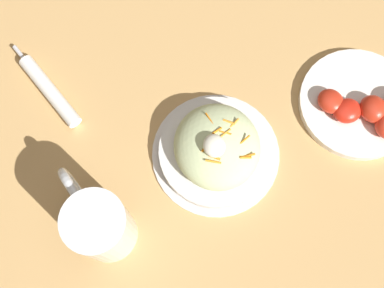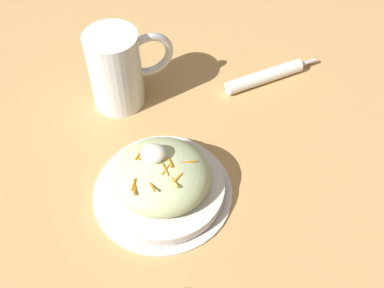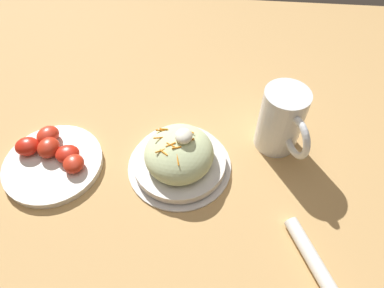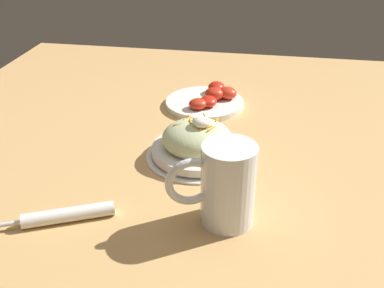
% 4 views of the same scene
% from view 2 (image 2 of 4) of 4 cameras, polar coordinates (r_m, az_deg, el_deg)
% --- Properties ---
extents(ground_plane, '(1.43, 1.43, 0.00)m').
position_cam_2_polar(ground_plane, '(0.75, -3.54, -6.79)').
color(ground_plane, tan).
extents(salad_plate, '(0.22, 0.22, 0.10)m').
position_cam_2_polar(salad_plate, '(0.73, -4.00, -4.45)').
color(salad_plate, silver).
rests_on(salad_plate, ground_plane).
extents(beer_mug, '(0.15, 0.09, 0.15)m').
position_cam_2_polar(beer_mug, '(0.85, -8.90, 8.43)').
color(beer_mug, white).
rests_on(beer_mug, ground_plane).
extents(napkin_roll, '(0.18, 0.10, 0.03)m').
position_cam_2_polar(napkin_roll, '(0.92, 8.77, 8.02)').
color(napkin_roll, white).
rests_on(napkin_roll, ground_plane).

